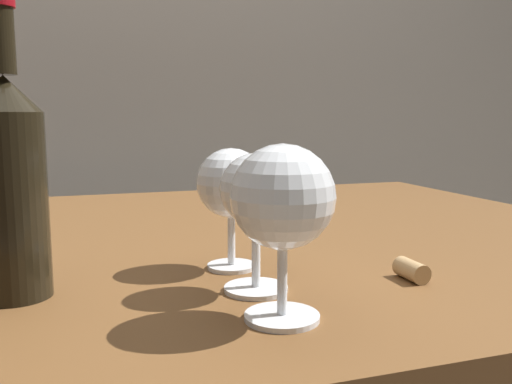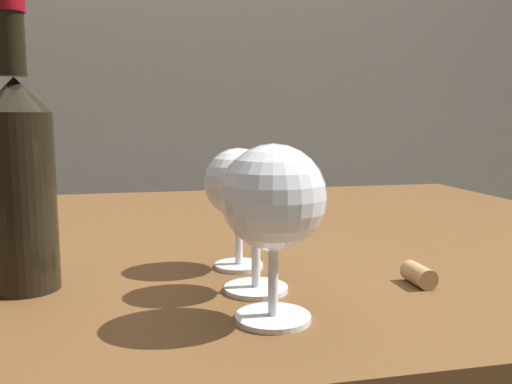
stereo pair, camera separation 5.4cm
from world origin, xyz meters
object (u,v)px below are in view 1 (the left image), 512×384
wine_glass_chardonnay (231,186)px  cork (411,270)px  wine_bottle (9,182)px  wine_glass_port (256,195)px  wine_glass_cabernet (283,201)px

wine_glass_chardonnay → cork: (0.18, -0.11, -0.09)m
wine_glass_chardonnay → cork: wine_glass_chardonnay is taller
wine_bottle → cork: size_ratio=6.92×
wine_glass_port → wine_glass_chardonnay: same height
wine_glass_cabernet → wine_bottle: size_ratio=0.54×
wine_glass_port → cork: (0.17, -0.02, -0.09)m
wine_glass_port → wine_bottle: (-0.23, 0.06, 0.02)m
wine_glass_cabernet → wine_bottle: wine_bottle is taller
wine_glass_cabernet → wine_glass_chardonnay: wine_glass_cabernet is taller
wine_glass_cabernet → wine_glass_chardonnay: size_ratio=1.09×
wine_glass_cabernet → cork: wine_glass_cabernet is taller
wine_bottle → cork: (0.41, -0.07, -0.10)m
wine_glass_chardonnay → wine_bottle: (-0.23, -0.03, 0.02)m
wine_glass_cabernet → wine_glass_chardonnay: (0.00, 0.17, -0.01)m
wine_glass_cabernet → wine_glass_port: bearing=88.2°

